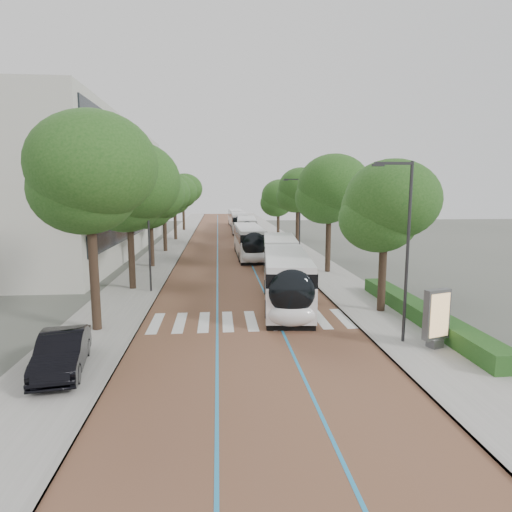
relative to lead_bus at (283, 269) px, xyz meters
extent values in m
plane|color=#51544C|center=(-2.88, -7.41, -1.63)|extent=(160.00, 160.00, 0.00)
cube|color=brown|center=(-2.88, 32.59, -1.62)|extent=(11.00, 140.00, 0.02)
cube|color=gray|center=(-10.38, 32.59, -1.57)|extent=(4.00, 140.00, 0.12)
cube|color=gray|center=(4.62, 32.59, -1.57)|extent=(4.00, 140.00, 0.12)
cube|color=gray|center=(-8.48, 32.59, -1.57)|extent=(0.20, 140.00, 0.14)
cube|color=gray|center=(2.72, 32.59, -1.57)|extent=(0.20, 140.00, 0.14)
cube|color=silver|center=(-7.68, -6.41, -1.60)|extent=(0.55, 3.60, 0.01)
cube|color=silver|center=(-6.43, -6.41, -1.60)|extent=(0.55, 3.60, 0.01)
cube|color=silver|center=(-5.18, -6.41, -1.60)|extent=(0.55, 3.60, 0.01)
cube|color=silver|center=(-3.93, -6.41, -1.60)|extent=(0.55, 3.60, 0.01)
cube|color=silver|center=(-2.68, -6.41, -1.60)|extent=(0.55, 3.60, 0.01)
cube|color=silver|center=(-1.43, -6.41, -1.60)|extent=(0.55, 3.60, 0.01)
cube|color=silver|center=(-0.18, -6.41, -1.60)|extent=(0.55, 3.60, 0.01)
cube|color=silver|center=(1.07, -6.41, -1.60)|extent=(0.55, 3.60, 0.01)
cube|color=silver|center=(2.32, -6.41, -1.60)|extent=(0.55, 3.60, 0.01)
cube|color=teal|center=(-4.48, 32.59, -1.60)|extent=(0.12, 126.00, 0.01)
cube|color=teal|center=(-1.28, 32.59, -1.60)|extent=(0.12, 126.00, 0.01)
cube|color=#B0AEA3|center=(-22.38, 20.59, 5.37)|extent=(18.00, 40.00, 14.00)
cube|color=black|center=(-13.33, 20.59, 1.37)|extent=(0.12, 38.00, 1.60)
cube|color=black|center=(-13.33, 20.59, 4.57)|extent=(0.12, 38.00, 1.60)
cube|color=black|center=(-13.33, 20.59, 7.77)|extent=(0.12, 38.00, 1.60)
cube|color=black|center=(-13.33, 20.59, 10.77)|extent=(0.12, 38.00, 1.60)
cube|color=#1F4618|center=(6.22, -7.41, -1.11)|extent=(1.20, 14.00, 0.80)
cylinder|color=#2A2A2D|center=(3.92, -10.41, 2.49)|extent=(0.14, 0.14, 8.00)
cube|color=#2A2A2D|center=(3.12, -10.41, 6.39)|extent=(1.70, 0.12, 0.12)
cube|color=#2A2A2D|center=(2.42, -10.41, 6.31)|extent=(0.50, 0.20, 0.10)
cylinder|color=#2A2A2D|center=(3.92, 14.59, 2.49)|extent=(0.14, 0.14, 8.00)
cube|color=#2A2A2D|center=(3.12, 14.59, 6.39)|extent=(1.70, 0.12, 0.12)
cube|color=#2A2A2D|center=(2.42, 14.59, 6.31)|extent=(0.50, 0.20, 0.10)
cylinder|color=#2A2A2D|center=(-8.98, 0.59, 2.49)|extent=(0.14, 0.14, 8.00)
cylinder|color=black|center=(-10.38, -7.41, 1.01)|extent=(0.44, 0.44, 5.27)
ellipsoid|color=#1C4817|center=(-10.38, -7.41, 5.80)|extent=(5.94, 5.94, 5.05)
cylinder|color=black|center=(-10.38, 1.59, 0.81)|extent=(0.44, 0.44, 4.88)
ellipsoid|color=#1C4817|center=(-10.38, 1.59, 5.25)|extent=(6.47, 6.47, 5.50)
cylinder|color=black|center=(-10.38, 10.59, 0.51)|extent=(0.44, 0.44, 4.28)
ellipsoid|color=#1C4817|center=(-10.38, 10.59, 4.41)|extent=(5.69, 5.69, 4.84)
cylinder|color=black|center=(-10.38, 20.59, 0.51)|extent=(0.44, 0.44, 4.27)
ellipsoid|color=#1C4817|center=(-10.38, 20.59, 4.39)|extent=(5.37, 5.37, 4.56)
cylinder|color=black|center=(-10.38, 32.59, 0.56)|extent=(0.44, 0.44, 4.39)
ellipsoid|color=#1C4817|center=(-10.38, 32.59, 4.55)|extent=(5.78, 5.78, 4.92)
cylinder|color=black|center=(-10.38, 47.59, 0.74)|extent=(0.44, 0.44, 4.73)
ellipsoid|color=#1C4817|center=(-10.38, 47.59, 5.04)|extent=(6.18, 6.18, 5.25)
cylinder|color=black|center=(4.82, -5.41, 0.43)|extent=(0.44, 0.44, 4.12)
ellipsoid|color=#1C4817|center=(4.82, -5.41, 4.18)|extent=(5.15, 5.15, 4.38)
cylinder|color=black|center=(4.82, 6.59, 0.77)|extent=(0.44, 0.44, 4.80)
ellipsoid|color=#1C4817|center=(4.82, 6.59, 5.14)|extent=(5.89, 5.89, 5.01)
cylinder|color=black|center=(4.82, 20.59, 0.77)|extent=(0.44, 0.44, 4.79)
ellipsoid|color=#1C4817|center=(4.82, 20.59, 5.12)|extent=(5.15, 5.15, 4.38)
cylinder|color=black|center=(4.82, 36.59, 0.35)|extent=(0.44, 0.44, 3.96)
ellipsoid|color=#1C4817|center=(4.82, 36.59, 3.95)|extent=(5.81, 5.81, 4.94)
cylinder|color=black|center=(0.13, 1.29, 0.15)|extent=(2.38, 1.13, 2.30)
cube|color=silver|center=(-0.39, -3.81, -0.37)|extent=(3.44, 9.57, 1.82)
cube|color=black|center=(-0.39, -3.81, 0.77)|extent=(3.46, 9.38, 0.97)
cube|color=silver|center=(-0.39, -3.81, 1.42)|extent=(3.37, 9.37, 0.31)
cube|color=black|center=(-0.39, -3.81, -1.45)|extent=(3.35, 9.19, 0.35)
cube|color=silver|center=(0.57, 5.59, -0.37)|extent=(3.27, 7.95, 1.82)
cube|color=black|center=(0.57, 5.59, 0.77)|extent=(3.30, 7.80, 0.97)
cube|color=silver|center=(0.57, 5.59, 1.42)|extent=(3.21, 7.79, 0.31)
cube|color=black|center=(0.57, 5.59, -1.45)|extent=(3.19, 7.64, 0.35)
ellipsoid|color=black|center=(-0.85, -8.32, 0.38)|extent=(2.45, 1.33, 2.28)
ellipsoid|color=silver|center=(-0.85, -8.37, -0.76)|extent=(2.44, 1.23, 1.14)
cylinder|color=black|center=(-1.74, -5.96, -1.13)|extent=(0.40, 1.03, 1.00)
cylinder|color=black|center=(0.51, -6.19, -1.13)|extent=(0.40, 1.03, 1.00)
cylinder|color=black|center=(-0.39, 7.37, -1.13)|extent=(0.40, 1.03, 1.00)
cylinder|color=black|center=(1.86, 7.14, -1.13)|extent=(0.40, 1.03, 1.00)
cylinder|color=black|center=(-1.20, -0.63, -1.13)|extent=(0.40, 1.03, 1.00)
cylinder|color=black|center=(1.05, -0.86, -1.13)|extent=(0.40, 1.03, 1.00)
cube|color=silver|center=(-1.18, 16.32, -0.37)|extent=(2.66, 12.03, 1.82)
cube|color=black|center=(-1.18, 16.32, 0.77)|extent=(2.69, 11.79, 0.97)
cube|color=silver|center=(-1.18, 16.32, 1.42)|extent=(2.60, 11.79, 0.31)
cube|color=black|center=(-1.18, 16.32, -1.45)|extent=(2.60, 11.55, 0.35)
ellipsoid|color=black|center=(-1.10, 10.47, 0.38)|extent=(2.36, 1.13, 2.28)
ellipsoid|color=silver|center=(-1.10, 10.42, -0.76)|extent=(2.36, 1.03, 1.14)
cylinder|color=black|center=(-2.26, 12.70, -1.13)|extent=(0.31, 1.00, 1.00)
cylinder|color=black|center=(0.00, 12.73, -1.13)|extent=(0.31, 1.00, 1.00)
cylinder|color=black|center=(-2.35, 20.10, -1.13)|extent=(0.31, 1.00, 1.00)
cylinder|color=black|center=(-0.10, 20.13, -1.13)|extent=(0.31, 1.00, 1.00)
cube|color=silver|center=(-0.47, 30.41, -0.37)|extent=(3.11, 12.11, 1.82)
cube|color=black|center=(-0.47, 30.41, 0.77)|extent=(3.14, 11.88, 0.97)
cube|color=silver|center=(-0.47, 30.41, 1.42)|extent=(3.05, 11.87, 0.31)
cube|color=black|center=(-0.47, 30.41, -1.45)|extent=(3.04, 11.63, 0.35)
ellipsoid|color=black|center=(-0.77, 24.57, 0.38)|extent=(2.40, 1.22, 2.28)
ellipsoid|color=silver|center=(-0.77, 24.52, -0.76)|extent=(2.40, 1.12, 1.14)
cylinder|color=black|center=(-1.78, 26.87, -1.13)|extent=(0.35, 1.01, 1.00)
cylinder|color=black|center=(0.48, 26.76, -1.13)|extent=(0.35, 1.01, 1.00)
cylinder|color=black|center=(-1.40, 34.26, -1.13)|extent=(0.35, 1.01, 1.00)
cylinder|color=black|center=(0.86, 34.15, -1.13)|extent=(0.35, 1.01, 1.00)
cube|color=silver|center=(-0.83, 42.82, -0.37)|extent=(2.69, 12.04, 1.82)
cube|color=black|center=(-0.83, 42.82, 0.77)|extent=(2.72, 11.80, 0.97)
cube|color=silver|center=(-0.83, 42.82, 1.42)|extent=(2.63, 11.80, 0.31)
cube|color=black|center=(-0.83, 42.82, -1.45)|extent=(2.63, 11.56, 0.35)
ellipsoid|color=black|center=(-0.92, 36.97, 0.38)|extent=(2.37, 1.14, 2.28)
ellipsoid|color=silver|center=(-0.92, 36.92, -0.76)|extent=(2.37, 1.04, 1.14)
cylinder|color=black|center=(-2.01, 39.24, -1.13)|extent=(0.32, 1.00, 1.00)
cylinder|color=black|center=(0.25, 39.20, -1.13)|extent=(0.32, 1.00, 1.00)
cylinder|color=black|center=(-1.90, 46.64, -1.13)|extent=(0.32, 1.00, 1.00)
cylinder|color=black|center=(0.36, 46.60, -1.13)|extent=(0.32, 1.00, 1.00)
cube|color=silver|center=(-0.82, 56.12, -0.37)|extent=(2.83, 12.06, 1.82)
cube|color=black|center=(-0.82, 56.12, 0.77)|extent=(2.86, 11.83, 0.97)
cube|color=silver|center=(-0.82, 56.12, 1.42)|extent=(2.77, 11.82, 0.31)
cube|color=black|center=(-0.82, 56.12, -1.45)|extent=(2.77, 11.58, 0.35)
ellipsoid|color=black|center=(-0.66, 50.27, 0.38)|extent=(2.38, 1.16, 2.28)
ellipsoid|color=silver|center=(-0.66, 50.22, -0.76)|extent=(2.38, 1.06, 1.14)
cylinder|color=black|center=(-1.85, 52.49, -1.13)|extent=(0.33, 1.01, 1.00)
cylinder|color=black|center=(0.41, 52.55, -1.13)|extent=(0.33, 1.01, 1.00)
cylinder|color=black|center=(-2.05, 59.89, -1.13)|extent=(0.33, 1.01, 1.00)
cylinder|color=black|center=(0.21, 59.95, -1.13)|extent=(0.33, 1.01, 1.00)
cube|color=#59595B|center=(4.97, -11.28, -1.32)|extent=(0.69, 0.63, 0.38)
cube|color=#59595B|center=(4.97, -11.28, -0.03)|extent=(1.28, 0.71, 2.19)
cube|color=tan|center=(5.03, -11.45, -0.03)|extent=(1.00, 0.35, 1.91)
imported|color=black|center=(-10.28, -12.44, -0.76)|extent=(2.32, 4.73, 1.49)
camera|label=1|loc=(-4.37, -28.34, 5.22)|focal=30.00mm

